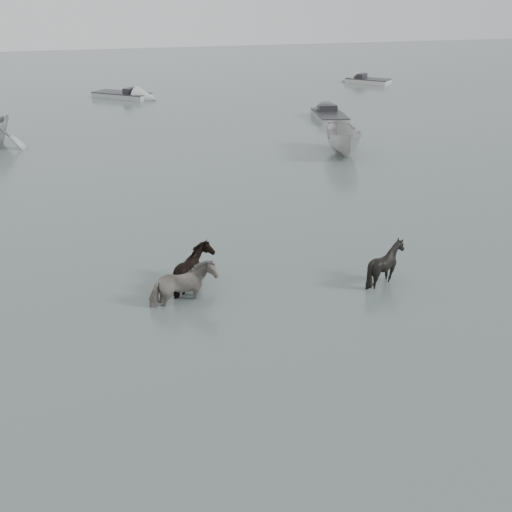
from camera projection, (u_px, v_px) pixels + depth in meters
name	position (u px, v px, depth m)	size (l,w,h in m)	color
ground	(258.00, 308.00, 16.38)	(140.00, 140.00, 0.00)	#51605B
pony_pinto	(182.00, 277.00, 16.39)	(0.79, 1.73, 1.46)	black
pony_dark	(194.00, 262.00, 17.29)	(1.43, 1.23, 1.45)	black
pony_black	(386.00, 259.00, 17.55)	(1.10, 1.23, 1.36)	black
boat_small	(344.00, 138.00, 30.70)	(1.50, 3.98, 1.54)	#B0B0AB
skiff_port	(330.00, 113.00, 38.48)	(5.20, 1.60, 0.75)	#959895
skiff_mid	(122.00, 93.00, 45.57)	(5.81, 1.60, 0.75)	#B0B2AF
skiff_star	(369.00, 79.00, 52.04)	(4.76, 1.60, 0.75)	beige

